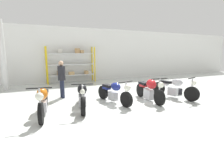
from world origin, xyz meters
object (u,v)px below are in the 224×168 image
at_px(motorcycle_red, 150,89).
at_px(person_browsing, 62,76).
at_px(motorcycle_blue, 114,92).
at_px(toolbox, 177,91).
at_px(motorcycle_black, 82,96).
at_px(motorcycle_orange, 43,100).
at_px(shelving_rack, 72,64).
at_px(motorcycle_silver, 174,88).

distance_m(motorcycle_red, person_browsing, 3.76).
bearing_deg(person_browsing, motorcycle_blue, 126.22).
bearing_deg(motorcycle_blue, toolbox, 78.28).
relative_size(motorcycle_red, toolbox, 4.54).
height_order(motorcycle_red, person_browsing, person_browsing).
bearing_deg(person_browsing, motorcycle_black, 94.15).
bearing_deg(motorcycle_orange, shelving_rack, 168.31).
distance_m(shelving_rack, motorcycle_silver, 6.73).
relative_size(shelving_rack, person_browsing, 1.95).
bearing_deg(shelving_rack, motorcycle_red, -72.29).
xyz_separation_m(shelving_rack, toolbox, (3.75, -5.46, -1.07)).
distance_m(motorcycle_red, motorcycle_silver, 1.28).
distance_m(motorcycle_orange, motorcycle_red, 4.04).
distance_m(motorcycle_silver, toolbox, 0.80).
xyz_separation_m(motorcycle_orange, motorcycle_blue, (2.61, 0.30, -0.04)).
relative_size(motorcycle_orange, person_browsing, 1.29).
relative_size(motorcycle_black, motorcycle_blue, 1.03).
height_order(motorcycle_silver, person_browsing, person_browsing).
relative_size(motorcycle_orange, motorcycle_black, 1.00).
distance_m(motorcycle_black, toolbox, 4.62).
height_order(motorcycle_blue, motorcycle_red, motorcycle_red).
bearing_deg(motorcycle_orange, motorcycle_red, 98.40).
bearing_deg(toolbox, motorcycle_red, -168.17).
distance_m(motorcycle_red, toolbox, 1.95).
bearing_deg(toolbox, motorcycle_black, -178.33).
bearing_deg(shelving_rack, motorcycle_blue, -85.43).
xyz_separation_m(shelving_rack, motorcycle_silver, (3.15, -5.90, -0.77)).
bearing_deg(motorcycle_red, toolbox, 106.16).
height_order(motorcycle_blue, person_browsing, person_browsing).
relative_size(motorcycle_red, person_browsing, 1.25).
height_order(motorcycle_red, toolbox, motorcycle_red).
relative_size(motorcycle_silver, person_browsing, 1.30).
bearing_deg(motorcycle_blue, motorcycle_black, -99.92).
xyz_separation_m(motorcycle_black, motorcycle_silver, (4.00, -0.30, 0.01)).
relative_size(motorcycle_silver, toolbox, 4.75).
xyz_separation_m(motorcycle_blue, toolbox, (3.31, 0.07, -0.30)).
bearing_deg(motorcycle_red, motorcycle_black, -91.10).
height_order(motorcycle_orange, motorcycle_blue, motorcycle_orange).
xyz_separation_m(motorcycle_orange, person_browsing, (0.90, 2.00, 0.45)).
relative_size(motorcycle_blue, motorcycle_silver, 0.96).
bearing_deg(person_browsing, motorcycle_orange, 56.62).
distance_m(motorcycle_orange, motorcycle_blue, 2.63).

